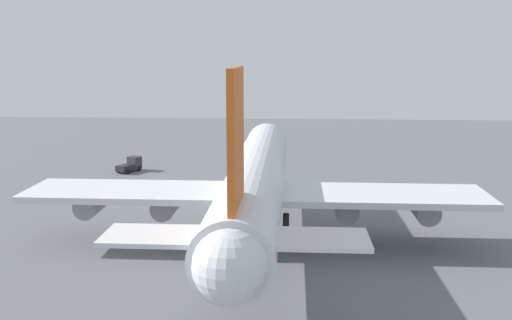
{
  "coord_description": "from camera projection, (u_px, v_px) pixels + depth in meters",
  "views": [
    {
      "loc": [
        -64.96,
        -4.16,
        21.0
      ],
      "look_at": [
        0.0,
        0.0,
        8.96
      ],
      "focal_mm": 41.25,
      "sensor_mm": 36.0,
      "label": 1
    }
  ],
  "objects": [
    {
      "name": "ground_plane",
      "position": [
        256.0,
        236.0,
        67.83
      ],
      "size": [
        240.86,
        240.86,
        0.0
      ],
      "primitive_type": "plane",
      "color": "slate"
    },
    {
      "name": "cargo_airplane",
      "position": [
        256.0,
        181.0,
        66.48
      ],
      "size": [
        60.21,
        50.13,
        19.91
      ],
      "color": "silver",
      "rests_on": "ground_plane"
    },
    {
      "name": "baggage_tug",
      "position": [
        240.0,
        180.0,
        92.37
      ],
      "size": [
        3.87,
        4.08,
        2.41
      ],
      "color": "#B21E19",
      "rests_on": "ground_plane"
    },
    {
      "name": "safety_cone_nose",
      "position": [
        255.0,
        182.0,
        94.47
      ],
      "size": [
        0.43,
        0.43,
        0.62
      ],
      "primitive_type": "cone",
      "color": "orange",
      "rests_on": "ground_plane"
    },
    {
      "name": "fuel_truck",
      "position": [
        130.0,
        165.0,
        104.26
      ],
      "size": [
        5.32,
        3.89,
        2.52
      ],
      "color": "#333338",
      "rests_on": "ground_plane"
    }
  ]
}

